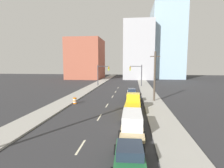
# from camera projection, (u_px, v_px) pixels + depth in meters

# --- Properties ---
(sidewalk_left) EXTENTS (3.19, 98.89, 0.17)m
(sidewalk_left) POSITION_uv_depth(u_px,v_px,m) (97.00, 84.00, 53.48)
(sidewalk_left) COLOR #9E9B93
(sidewalk_left) RESTS_ON ground
(sidewalk_right) EXTENTS (3.19, 98.89, 0.17)m
(sidewalk_right) POSITION_uv_depth(u_px,v_px,m) (144.00, 85.00, 51.77)
(sidewalk_right) COLOR #9E9B93
(sidewalk_right) RESTS_ON ground
(lane_stripe_at_9m) EXTENTS (0.16, 2.40, 0.01)m
(lane_stripe_at_9m) POSITION_uv_depth(u_px,v_px,m) (81.00, 147.00, 13.19)
(lane_stripe_at_9m) COLOR beige
(lane_stripe_at_9m) RESTS_ON ground
(lane_stripe_at_17m) EXTENTS (0.16, 2.40, 0.01)m
(lane_stripe_at_17m) POSITION_uv_depth(u_px,v_px,m) (99.00, 117.00, 20.47)
(lane_stripe_at_17m) COLOR beige
(lane_stripe_at_17m) RESTS_ON ground
(lane_stripe_at_23m) EXTENTS (0.16, 2.40, 0.01)m
(lane_stripe_at_23m) POSITION_uv_depth(u_px,v_px,m) (107.00, 105.00, 26.34)
(lane_stripe_at_23m) COLOR beige
(lane_stripe_at_23m) RESTS_ON ground
(lane_stripe_at_30m) EXTENTS (0.16, 2.40, 0.01)m
(lane_stripe_at_30m) POSITION_uv_depth(u_px,v_px,m) (113.00, 97.00, 33.53)
(lane_stripe_at_30m) COLOR beige
(lane_stripe_at_30m) RESTS_ON ground
(lane_stripe_at_36m) EXTENTS (0.16, 2.40, 0.01)m
(lane_stripe_at_36m) POSITION_uv_depth(u_px,v_px,m) (116.00, 92.00, 39.27)
(lane_stripe_at_36m) COLOR beige
(lane_stripe_at_36m) RESTS_ON ground
(lane_stripe_at_43m) EXTENTS (0.16, 2.40, 0.01)m
(lane_stripe_at_43m) POSITION_uv_depth(u_px,v_px,m) (118.00, 88.00, 45.94)
(lane_stripe_at_43m) COLOR beige
(lane_stripe_at_43m) RESTS_ON ground
(building_brick_left) EXTENTS (14.00, 16.00, 16.71)m
(building_brick_left) POSITION_uv_depth(u_px,v_px,m) (86.00, 59.00, 75.07)
(building_brick_left) COLOR #9E513D
(building_brick_left) RESTS_ON ground
(building_office_center) EXTENTS (12.00, 20.00, 23.38)m
(building_office_center) POSITION_uv_depth(u_px,v_px,m) (138.00, 51.00, 75.98)
(building_office_center) COLOR #A8A8AD
(building_office_center) RESTS_ON ground
(building_glass_right) EXTENTS (13.00, 20.00, 30.64)m
(building_glass_right) POSITION_uv_depth(u_px,v_px,m) (166.00, 44.00, 78.03)
(building_glass_right) COLOR #99B7CC
(building_glass_right) RESTS_ON ground
(traffic_signal_left) EXTENTS (3.44, 0.35, 5.99)m
(traffic_signal_left) POSITION_uv_depth(u_px,v_px,m) (101.00, 73.00, 49.25)
(traffic_signal_left) COLOR #38383D
(traffic_signal_left) RESTS_ON ground
(traffic_signal_right) EXTENTS (3.44, 0.35, 5.99)m
(traffic_signal_right) POSITION_uv_depth(u_px,v_px,m) (138.00, 73.00, 48.01)
(traffic_signal_right) COLOR #38383D
(traffic_signal_right) RESTS_ON ground
(utility_pole_right_mid) EXTENTS (1.60, 0.32, 8.25)m
(utility_pole_right_mid) POSITION_uv_depth(u_px,v_px,m) (155.00, 76.00, 28.60)
(utility_pole_right_mid) COLOR #473D33
(utility_pole_right_mid) RESTS_ON ground
(traffic_barrel) EXTENTS (0.56, 0.56, 0.95)m
(traffic_barrel) POSITION_uv_depth(u_px,v_px,m) (75.00, 101.00, 27.52)
(traffic_barrel) COLOR orange
(traffic_barrel) RESTS_ON ground
(sedan_green) EXTENTS (2.20, 4.39, 1.37)m
(sedan_green) POSITION_uv_depth(u_px,v_px,m) (130.00, 157.00, 10.61)
(sedan_green) COLOR #1E6033
(sedan_green) RESTS_ON ground
(box_truck_tan) EXTENTS (2.30, 6.12, 1.83)m
(box_truck_tan) POSITION_uv_depth(u_px,v_px,m) (132.00, 122.00, 16.14)
(box_truck_tan) COLOR tan
(box_truck_tan) RESTS_ON ground
(pickup_truck_yellow) EXTENTS (2.37, 5.75, 2.28)m
(pickup_truck_yellow) POSITION_uv_depth(u_px,v_px,m) (133.00, 104.00, 23.04)
(pickup_truck_yellow) COLOR gold
(pickup_truck_yellow) RESTS_ON ground
(sedan_black) EXTENTS (2.13, 4.74, 1.43)m
(sedan_black) POSITION_uv_depth(u_px,v_px,m) (134.00, 98.00, 28.73)
(sedan_black) COLOR black
(sedan_black) RESTS_ON ground
(sedan_silver) EXTENTS (2.12, 4.55, 1.40)m
(sedan_silver) POSITION_uv_depth(u_px,v_px,m) (132.00, 92.00, 34.47)
(sedan_silver) COLOR #B2B2BC
(sedan_silver) RESTS_ON ground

